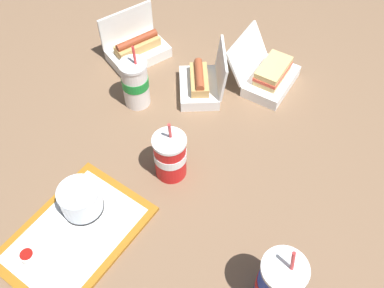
% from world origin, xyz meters
% --- Properties ---
extents(ground_plane, '(3.20, 3.20, 0.00)m').
position_xyz_m(ground_plane, '(0.00, 0.00, 0.00)').
color(ground_plane, brown).
extents(food_tray, '(0.41, 0.32, 0.01)m').
position_xyz_m(food_tray, '(-0.36, 0.13, 0.01)').
color(food_tray, '#A56619').
rests_on(food_tray, ground_plane).
extents(cake_container, '(0.11, 0.11, 0.08)m').
position_xyz_m(cake_container, '(-0.29, 0.16, 0.05)').
color(cake_container, black).
rests_on(cake_container, food_tray).
extents(ketchup_cup, '(0.04, 0.04, 0.02)m').
position_xyz_m(ketchup_cup, '(-0.46, 0.20, 0.03)').
color(ketchup_cup, white).
rests_on(ketchup_cup, food_tray).
extents(napkin_stack, '(0.12, 0.12, 0.00)m').
position_xyz_m(napkin_stack, '(-0.40, 0.09, 0.02)').
color(napkin_stack, white).
rests_on(napkin_stack, food_tray).
extents(plastic_fork, '(0.11, 0.05, 0.00)m').
position_xyz_m(plastic_fork, '(-0.35, 0.18, 0.02)').
color(plastic_fork, white).
rests_on(plastic_fork, food_tray).
extents(clamshell_hotdog_back, '(0.24, 0.22, 0.16)m').
position_xyz_m(clamshell_hotdog_back, '(0.32, 0.33, 0.04)').
color(clamshell_hotdog_back, white).
rests_on(clamshell_hotdog_back, ground_plane).
extents(clamshell_hotdog_center, '(0.22, 0.21, 0.16)m').
position_xyz_m(clamshell_hotdog_center, '(0.26, 0.05, 0.04)').
color(clamshell_hotdog_center, white).
rests_on(clamshell_hotdog_center, ground_plane).
extents(clamshell_sandwich_left, '(0.22, 0.22, 0.16)m').
position_xyz_m(clamshell_sandwich_left, '(0.38, -0.13, 0.04)').
color(clamshell_sandwich_left, white).
rests_on(clamshell_sandwich_left, ground_plane).
extents(soda_cup_left, '(0.10, 0.10, 0.24)m').
position_xyz_m(soda_cup_left, '(-0.29, -0.38, 0.09)').
color(soda_cup_left, '#1938B7').
rests_on(soda_cup_left, ground_plane).
extents(soda_cup_front, '(0.09, 0.09, 0.21)m').
position_xyz_m(soda_cup_front, '(-0.07, 0.00, 0.08)').
color(soda_cup_front, red).
rests_on(soda_cup_front, ground_plane).
extents(soda_cup_back, '(0.09, 0.09, 0.22)m').
position_xyz_m(soda_cup_back, '(0.13, 0.22, 0.08)').
color(soda_cup_back, white).
rests_on(soda_cup_back, ground_plane).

